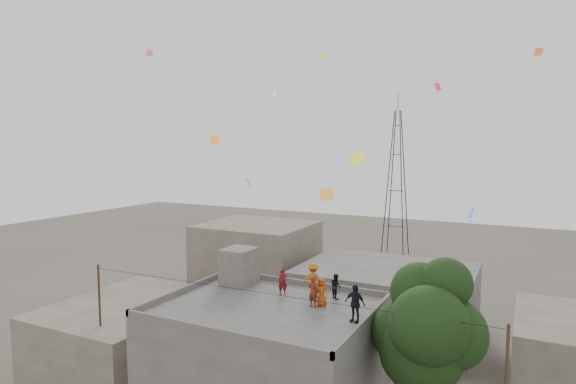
{
  "coord_description": "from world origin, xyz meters",
  "views": [
    {
      "loc": [
        10.99,
        -19.37,
        13.77
      ],
      "look_at": [
        -0.24,
        2.73,
        11.34
      ],
      "focal_mm": 30.0,
      "sensor_mm": 36.0,
      "label": 1
    }
  ],
  "objects_px": {
    "stair_head_box": "(239,266)",
    "transmission_tower": "(396,183)",
    "person_dark_adult": "(355,303)",
    "tree": "(427,329)",
    "person_red_adult": "(313,291)"
  },
  "relations": [
    {
      "from": "transmission_tower",
      "to": "person_red_adult",
      "type": "height_order",
      "value": "transmission_tower"
    },
    {
      "from": "tree",
      "to": "person_dark_adult",
      "type": "bearing_deg",
      "value": -168.81
    },
    {
      "from": "tree",
      "to": "transmission_tower",
      "type": "height_order",
      "value": "transmission_tower"
    },
    {
      "from": "stair_head_box",
      "to": "transmission_tower",
      "type": "height_order",
      "value": "transmission_tower"
    },
    {
      "from": "stair_head_box",
      "to": "person_dark_adult",
      "type": "xyz_separation_m",
      "value": [
        7.6,
        -2.59,
        -0.17
      ]
    },
    {
      "from": "stair_head_box",
      "to": "tree",
      "type": "relative_size",
      "value": 0.22
    },
    {
      "from": "person_dark_adult",
      "to": "stair_head_box",
      "type": "bearing_deg",
      "value": 172.39
    },
    {
      "from": "transmission_tower",
      "to": "person_red_adult",
      "type": "relative_size",
      "value": 13.33
    },
    {
      "from": "transmission_tower",
      "to": "person_dark_adult",
      "type": "relative_size",
      "value": 12.02
    },
    {
      "from": "stair_head_box",
      "to": "person_red_adult",
      "type": "relative_size",
      "value": 1.33
    },
    {
      "from": "transmission_tower",
      "to": "person_red_adult",
      "type": "bearing_deg",
      "value": -81.26
    },
    {
      "from": "transmission_tower",
      "to": "person_dark_adult",
      "type": "height_order",
      "value": "transmission_tower"
    },
    {
      "from": "tree",
      "to": "person_red_adult",
      "type": "xyz_separation_m",
      "value": [
        -5.37,
        0.38,
        0.75
      ]
    },
    {
      "from": "stair_head_box",
      "to": "transmission_tower",
      "type": "xyz_separation_m",
      "value": [
        -0.8,
        37.4,
        1.97
      ]
    },
    {
      "from": "person_red_adult",
      "to": "transmission_tower",
      "type": "bearing_deg",
      "value": -69.33
    }
  ]
}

